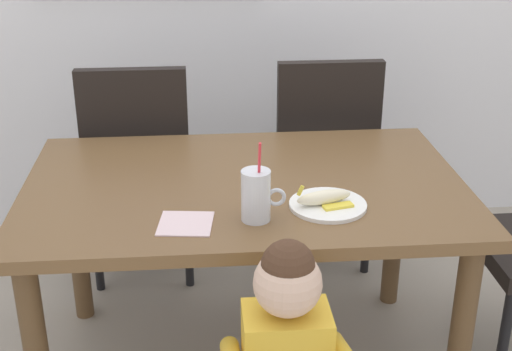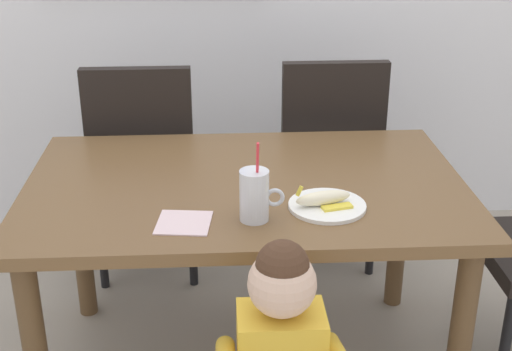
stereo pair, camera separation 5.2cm
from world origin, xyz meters
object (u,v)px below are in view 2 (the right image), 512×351
toddler_standing (281,351)px  peeled_banana (324,198)px  dining_chair_right (328,151)px  dining_chair_left (144,159)px  dining_table (245,209)px  paper_napkin (184,223)px  snack_plate (327,206)px  milk_cup (255,198)px

toddler_standing → peeled_banana: size_ratio=4.77×
dining_chair_right → toddler_standing: 1.35m
dining_chair_left → toddler_standing: size_ratio=1.15×
dining_chair_left → toddler_standing: dining_chair_left is taller
dining_table → peeled_banana: bearing=-42.6°
dining_chair_left → dining_chair_right: 0.77m
toddler_standing → paper_napkin: bearing=127.1°
snack_plate → toddler_standing: bearing=-112.9°
peeled_banana → paper_napkin: peeled_banana is taller
snack_plate → dining_table: bearing=139.1°
paper_napkin → dining_chair_left: bearing=102.3°
milk_cup → snack_plate: size_ratio=1.08×
dining_chair_right → milk_cup: milk_cup is taller
toddler_standing → dining_chair_left: bearing=109.7°
peeled_banana → dining_chair_right: bearing=80.1°
dining_chair_right → paper_napkin: bearing=60.1°
dining_chair_left → peeled_banana: bearing=125.3°
dining_table → toddler_standing: (0.06, -0.61, -0.10)m
dining_table → dining_chair_right: bearing=61.6°
dining_chair_left → dining_chair_right: (0.77, 0.04, 0.00)m
milk_cup → peeled_banana: milk_cup is taller
dining_chair_left → snack_plate: size_ratio=4.17×
toddler_standing → snack_plate: size_ratio=3.64×
milk_cup → paper_napkin: milk_cup is taller
dining_chair_left → toddler_standing: bearing=109.7°
snack_plate → paper_napkin: (-0.42, -0.08, -0.00)m
dining_chair_right → peeled_banana: 0.95m
dining_chair_right → paper_napkin: dining_chair_right is taller
dining_table → dining_chair_left: (-0.39, 0.66, -0.09)m
snack_plate → dining_chair_right: bearing=80.7°
milk_cup → dining_chair_left: bearing=113.7°
dining_table → dining_chair_left: size_ratio=1.46×
paper_napkin → snack_plate: bearing=10.4°
milk_cup → peeled_banana: (0.21, 0.06, -0.04)m
dining_chair_right → toddler_standing: size_ratio=1.15×
dining_chair_left → snack_plate: dining_chair_left is taller
dining_chair_left → toddler_standing: 1.35m
dining_chair_left → peeled_banana: dining_chair_left is taller
dining_table → snack_plate: 0.32m
snack_plate → paper_napkin: 0.43m
milk_cup → peeled_banana: 0.22m
dining_chair_right → toddler_standing: (-0.32, -1.31, -0.02)m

